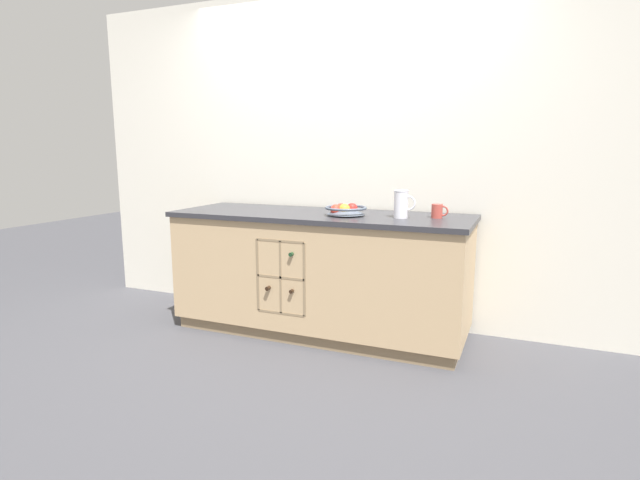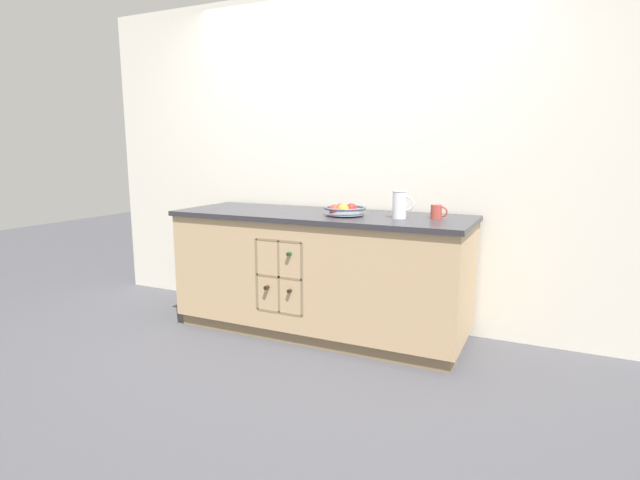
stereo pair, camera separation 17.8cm
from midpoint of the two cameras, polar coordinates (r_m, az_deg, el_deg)
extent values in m
plane|color=#424247|center=(3.81, -1.36, -10.37)|extent=(14.00, 14.00, 0.00)
cube|color=silver|center=(3.96, 1.06, 9.27)|extent=(4.52, 0.06, 2.55)
cube|color=#8B7354|center=(3.80, -1.37, -9.73)|extent=(2.06, 0.64, 0.09)
cube|color=tan|center=(3.67, -1.39, -3.43)|extent=(2.12, 0.70, 0.77)
cube|color=#2D2D33|center=(3.60, -1.42, 2.80)|extent=(2.16, 0.74, 0.03)
cube|color=#8B7354|center=(3.51, -5.25, -3.92)|extent=(0.36, 0.01, 0.51)
cube|color=#8B7354|center=(3.55, -8.19, -3.82)|extent=(0.02, 0.10, 0.51)
cube|color=#8B7354|center=(3.39, -2.98, -4.41)|extent=(0.02, 0.10, 0.51)
cube|color=#8B7354|center=(3.54, -5.58, -8.10)|extent=(0.36, 0.10, 0.02)
cube|color=#8B7354|center=(3.47, -5.65, -4.11)|extent=(0.36, 0.10, 0.02)
cube|color=#8B7354|center=(3.42, -5.73, 0.02)|extent=(0.36, 0.10, 0.02)
cube|color=#8B7354|center=(3.47, -5.65, -4.11)|extent=(0.02, 0.10, 0.51)
cylinder|color=black|center=(3.61, -6.20, -4.90)|extent=(0.08, 0.19, 0.08)
cylinder|color=black|center=(3.50, -7.26, -5.41)|extent=(0.03, 0.08, 0.03)
cylinder|color=black|center=(3.54, -3.59, -5.23)|extent=(0.07, 0.19, 0.07)
cylinder|color=black|center=(3.42, -4.59, -5.78)|extent=(0.03, 0.08, 0.03)
cylinder|color=#19381E|center=(3.48, -3.63, -1.15)|extent=(0.07, 0.19, 0.07)
cylinder|color=#19381E|center=(3.36, -4.65, -1.57)|extent=(0.03, 0.08, 0.03)
cylinder|color=#4C5666|center=(3.46, 1.50, 2.89)|extent=(0.13, 0.13, 0.01)
cone|color=#4C5666|center=(3.46, 1.50, 3.41)|extent=(0.27, 0.27, 0.05)
torus|color=#4C5666|center=(3.46, 1.50, 3.69)|extent=(0.29, 0.29, 0.02)
sphere|color=red|center=(3.48, 2.22, 3.60)|extent=(0.08, 0.08, 0.08)
sphere|color=gold|center=(3.43, 1.33, 3.51)|extent=(0.08, 0.08, 0.08)
sphere|color=red|center=(3.52, 0.97, 3.63)|extent=(0.07, 0.07, 0.07)
sphere|color=red|center=(3.44, 0.31, 3.49)|extent=(0.07, 0.07, 0.07)
cylinder|color=white|center=(3.36, 7.73, 4.08)|extent=(0.09, 0.09, 0.19)
torus|color=white|center=(3.35, 7.77, 5.59)|extent=(0.10, 0.10, 0.01)
torus|color=white|center=(3.35, 8.55, 4.19)|extent=(0.10, 0.01, 0.10)
cylinder|color=#B7473D|center=(3.40, 11.77, 3.26)|extent=(0.07, 0.07, 0.09)
torus|color=#B7473D|center=(3.39, 12.42, 3.25)|extent=(0.07, 0.01, 0.07)
camera|label=1|loc=(0.09, -91.41, -0.25)|focal=28.00mm
camera|label=2|loc=(0.09, 88.59, 0.25)|focal=28.00mm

